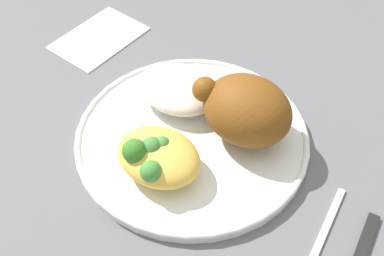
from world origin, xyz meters
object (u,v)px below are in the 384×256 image
at_px(plate, 192,138).
at_px(fork, 318,247).
at_px(roasted_chicken, 246,110).
at_px(napkin, 99,37).
at_px(mac_cheese_with_broccoli, 159,158).
at_px(rice_pile, 178,89).

height_order(plate, fork, plate).
distance_m(roasted_chicken, napkin, 0.28).
height_order(mac_cheese_with_broccoli, napkin, mac_cheese_with_broccoli).
distance_m(mac_cheese_with_broccoli, fork, 0.19).
height_order(rice_pile, mac_cheese_with_broccoli, mac_cheese_with_broccoli).
xyz_separation_m(mac_cheese_with_broccoli, fork, (-0.18, -0.02, -0.03)).
bearing_deg(fork, roasted_chicken, -29.43).
distance_m(plate, mac_cheese_with_broccoli, 0.07).
bearing_deg(napkin, mac_cheese_with_broccoli, 147.58).
distance_m(plate, rice_pile, 0.07).
relative_size(plate, mac_cheese_with_broccoli, 2.84).
xyz_separation_m(roasted_chicken, mac_cheese_with_broccoli, (0.04, 0.10, -0.02)).
height_order(roasted_chicken, fork, roasted_chicken).
bearing_deg(plate, fork, 167.72).
xyz_separation_m(rice_pile, mac_cheese_with_broccoli, (-0.05, 0.10, 0.01)).
relative_size(rice_pile, mac_cheese_with_broccoli, 1.08).
bearing_deg(plate, napkin, -19.81).
height_order(roasted_chicken, napkin, roasted_chicken).
relative_size(roasted_chicken, fork, 0.78).
height_order(plate, napkin, plate).
distance_m(plate, napkin, 0.24).
xyz_separation_m(roasted_chicken, fork, (-0.14, 0.08, -0.05)).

